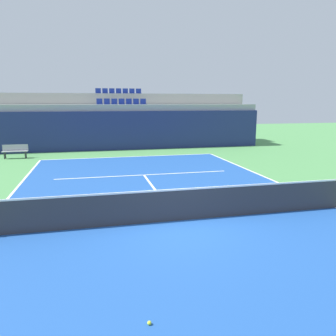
{
  "coord_description": "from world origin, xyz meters",
  "views": [
    {
      "loc": [
        -2.41,
        -8.96,
        3.45
      ],
      "look_at": [
        0.16,
        2.0,
        1.2
      ],
      "focal_mm": 35.3,
      "sensor_mm": 36.0,
      "label": 1
    }
  ],
  "objects": [
    {
      "name": "baseline_far",
      "position": [
        0.0,
        11.95,
        0.01
      ],
      "size": [
        11.0,
        0.1,
        0.0
      ],
      "primitive_type": "cube",
      "color": "white",
      "rests_on": "court_surface"
    },
    {
      "name": "seating_row_lower",
      "position": [
        0.0,
        16.78,
        3.41
      ],
      "size": [
        3.76,
        0.44,
        0.44
      ],
      "color": "navy",
      "rests_on": "stands_tier_lower"
    },
    {
      "name": "court_surface",
      "position": [
        0.0,
        0.0,
        0.01
      ],
      "size": [
        11.0,
        24.0,
        0.01
      ],
      "primitive_type": "cube",
      "color": "#1E4C99",
      "rests_on": "ground_plane"
    },
    {
      "name": "seating_row_upper",
      "position": [
        0.0,
        19.18,
        4.26
      ],
      "size": [
        3.76,
        0.44,
        0.44
      ],
      "color": "navy",
      "rests_on": "stands_tier_upper"
    },
    {
      "name": "sideline_right",
      "position": [
        5.45,
        0.0,
        0.01
      ],
      "size": [
        0.1,
        24.0,
        0.0
      ],
      "primitive_type": "cube",
      "color": "white",
      "rests_on": "court_surface"
    },
    {
      "name": "tennis_ball_2",
      "position": [
        -1.64,
        -4.41,
        0.04
      ],
      "size": [
        0.07,
        0.07,
        0.07
      ],
      "primitive_type": "sphere",
      "color": "#CCE033",
      "rests_on": "court_surface"
    },
    {
      "name": "stands_tier_lower",
      "position": [
        0.0,
        16.69,
        1.64
      ],
      "size": [
        20.99,
        2.4,
        3.28
      ],
      "primitive_type": "cube",
      "color": "#9E9E99",
      "rests_on": "ground_plane"
    },
    {
      "name": "service_line_far",
      "position": [
        0.0,
        6.4,
        0.01
      ],
      "size": [
        8.26,
        0.1,
        0.0
      ],
      "primitive_type": "cube",
      "color": "white",
      "rests_on": "court_surface"
    },
    {
      "name": "player_bench",
      "position": [
        -7.05,
        13.07,
        0.51
      ],
      "size": [
        1.5,
        0.4,
        0.85
      ],
      "color": "#99999E",
      "rests_on": "ground_plane"
    },
    {
      "name": "tennis_net",
      "position": [
        0.0,
        0.0,
        0.51
      ],
      "size": [
        11.08,
        0.08,
        1.07
      ],
      "color": "black",
      "rests_on": "court_surface"
    },
    {
      "name": "back_wall",
      "position": [
        0.0,
        15.34,
        1.41
      ],
      "size": [
        20.99,
        0.3,
        2.82
      ],
      "primitive_type": "cube",
      "color": "navy",
      "rests_on": "ground_plane"
    },
    {
      "name": "centre_service_line",
      "position": [
        0.0,
        3.2,
        0.01
      ],
      "size": [
        0.1,
        6.4,
        0.0
      ],
      "primitive_type": "cube",
      "color": "white",
      "rests_on": "court_surface"
    },
    {
      "name": "ground_plane",
      "position": [
        0.0,
        0.0,
        0.0
      ],
      "size": [
        80.0,
        80.0,
        0.0
      ],
      "primitive_type": "plane",
      "color": "#4C8C4C"
    },
    {
      "name": "stands_tier_upper",
      "position": [
        0.0,
        19.09,
        2.07
      ],
      "size": [
        20.99,
        2.4,
        4.13
      ],
      "primitive_type": "cube",
      "color": "#9E9E99",
      "rests_on": "ground_plane"
    }
  ]
}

